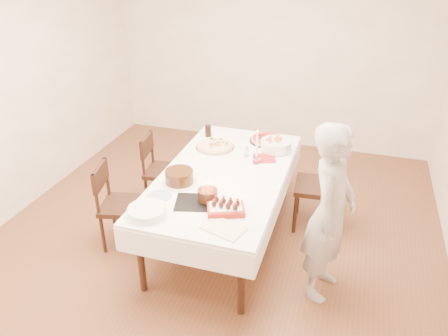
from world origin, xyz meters
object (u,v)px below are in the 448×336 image
(taper_candle, at_px, (257,146))
(chair_left_dessert, at_px, (123,205))
(pizza_pepperoni, at_px, (267,140))
(dining_table, at_px, (224,206))
(person, at_px, (330,214))
(chair_left_savory, at_px, (164,171))
(pasta_bowl, at_px, (276,145))
(layer_cake, at_px, (179,177))
(strawberry_box, at_px, (226,208))
(birthday_cake, at_px, (208,191))
(pizza_white, at_px, (215,146))
(chair_right_savory, at_px, (317,186))
(cola_glass, at_px, (208,131))

(taper_candle, bearing_deg, chair_left_dessert, -149.95)
(chair_left_dessert, height_order, pizza_pepperoni, chair_left_dessert)
(dining_table, xyz_separation_m, person, (1.03, -0.45, 0.40))
(chair_left_savory, distance_m, pasta_bowl, 1.29)
(dining_table, height_order, layer_cake, layer_cake)
(pizza_pepperoni, xyz_separation_m, strawberry_box, (-0.02, -1.47, 0.02))
(birthday_cake, bearing_deg, pizza_white, 105.08)
(pizza_white, height_order, pizza_pepperoni, same)
(dining_table, relative_size, birthday_cake, 12.54)
(pizza_pepperoni, relative_size, strawberry_box, 1.28)
(chair_right_savory, distance_m, taper_candle, 0.78)
(chair_left_dessert, relative_size, pizza_white, 2.08)
(pizza_pepperoni, xyz_separation_m, taper_candle, (0.01, -0.54, 0.16))
(taper_candle, distance_m, strawberry_box, 0.94)
(pizza_pepperoni, distance_m, birthday_cake, 1.36)
(dining_table, bearing_deg, layer_cake, -136.82)
(chair_left_dessert, distance_m, layer_cake, 0.70)
(chair_left_dessert, relative_size, person, 0.56)
(person, bearing_deg, strawberry_box, 112.46)
(dining_table, xyz_separation_m, birthday_cake, (0.02, -0.52, 0.47))
(strawberry_box, bearing_deg, birthday_cake, 148.64)
(pizza_white, height_order, taper_candle, taper_candle)
(dining_table, distance_m, chair_right_savory, 0.99)
(chair_left_savory, bearing_deg, pasta_bowl, -177.49)
(chair_right_savory, height_order, pasta_bowl, chair_right_savory)
(pasta_bowl, distance_m, birthday_cake, 1.20)
(cola_glass, bearing_deg, layer_cake, -84.67)
(pizza_pepperoni, height_order, taper_candle, taper_candle)
(chair_right_savory, distance_m, chair_left_dessert, 1.96)
(person, xyz_separation_m, pasta_bowl, (-0.66, 1.09, 0.03))
(pizza_pepperoni, relative_size, cola_glass, 2.92)
(layer_cake, bearing_deg, pasta_bowl, 53.46)
(pizza_white, xyz_separation_m, cola_glass, (-0.17, 0.27, 0.04))
(pizza_pepperoni, relative_size, layer_cake, 1.16)
(layer_cake, bearing_deg, chair_left_savory, 125.01)
(cola_glass, relative_size, layer_cake, 0.40)
(chair_left_savory, xyz_separation_m, pizza_pepperoni, (1.07, 0.41, 0.35))
(taper_candle, distance_m, layer_cake, 0.84)
(chair_left_savory, distance_m, chair_left_dessert, 0.79)
(chair_right_savory, bearing_deg, strawberry_box, -123.14)
(cola_glass, distance_m, strawberry_box, 1.55)
(chair_right_savory, xyz_separation_m, layer_cake, (-1.17, -0.80, 0.34))
(pizza_pepperoni, distance_m, layer_cake, 1.27)
(chair_left_savory, distance_m, taper_candle, 1.20)
(dining_table, bearing_deg, pasta_bowl, 59.72)
(layer_cake, bearing_deg, strawberry_box, -31.15)
(pizza_pepperoni, bearing_deg, pasta_bowl, -54.55)
(pasta_bowl, height_order, layer_cake, layer_cake)
(pizza_white, bearing_deg, layer_cake, -95.15)
(pizza_pepperoni, bearing_deg, taper_candle, -88.69)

